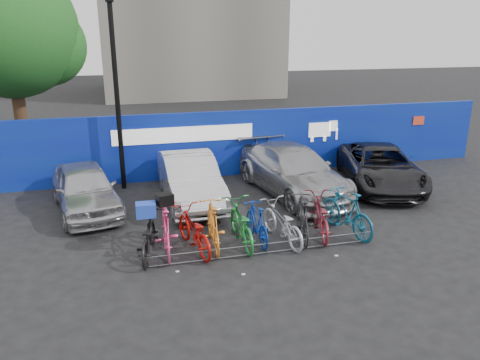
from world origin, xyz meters
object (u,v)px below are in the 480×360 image
object	(u,v)px
bike_2	(193,231)
bike_9	(347,212)
car_3	(380,167)
bike_6	(282,223)
car_1	(190,179)
bike_5	(257,223)
bike_8	(320,215)
car_2	(293,171)
tree	(15,33)
lamppost	(117,92)
bike_3	(213,225)
bike_rack	(267,248)
car_0	(85,188)
bike_4	(241,224)
bike_1	(166,228)
bike_7	(302,218)
bike_0	(148,236)

from	to	relation	value
bike_2	bike_9	world-z (taller)	bike_9
car_3	bike_6	size ratio (longest dim) A/B	2.51
car_1	bike_5	world-z (taller)	car_1
car_3	bike_8	world-z (taller)	car_3
car_1	car_2	distance (m)	3.41
tree	lamppost	world-z (taller)	tree
bike_8	bike_9	distance (m)	0.71
lamppost	bike_2	bearing A→B (deg)	-73.98
bike_2	bike_3	size ratio (longest dim) A/B	1.03
bike_6	bike_rack	bearing A→B (deg)	35.15
car_3	bike_5	bearing A→B (deg)	-132.40
bike_3	car_0	bearing A→B (deg)	-43.02
bike_9	car_3	bearing A→B (deg)	-144.58
car_0	car_1	world-z (taller)	car_1
car_2	bike_6	world-z (taller)	car_2
car_2	bike_5	xyz separation A→B (m)	(-2.24, -3.33, -0.26)
car_3	bike_4	distance (m)	6.68
bike_4	bike_6	world-z (taller)	bike_4
lamppost	bike_3	distance (m)	6.25
bike_1	bike_3	distance (m)	1.15
bike_1	bike_7	size ratio (longest dim) A/B	1.07
bike_4	car_1	bearing A→B (deg)	-77.54
tree	bike_8	size ratio (longest dim) A/B	3.80
car_0	bike_2	bearing A→B (deg)	-63.75
bike_rack	bike_7	world-z (taller)	bike_7
car_1	lamppost	bearing A→B (deg)	135.71
bike_8	bike_0	bearing A→B (deg)	15.47
bike_1	tree	bearing A→B (deg)	-62.97
car_2	bike_9	world-z (taller)	car_2
bike_1	bike_2	bearing A→B (deg)	172.91
bike_1	bike_6	distance (m)	2.90
lamppost	bike_2	distance (m)	6.20
bike_4	bike_3	bearing A→B (deg)	0.89
car_2	bike_6	xyz separation A→B (m)	(-1.63, -3.50, -0.25)
bike_3	bike_4	distance (m)	0.71
bike_3	bike_7	world-z (taller)	bike_3
tree	bike_6	xyz separation A→B (m)	(7.35, -10.06, -4.55)
tree	bike_7	size ratio (longest dim) A/B	4.09
bike_rack	car_0	bearing A→B (deg)	136.42
bike_rack	bike_5	size ratio (longest dim) A/B	3.30
bike_0	bike_1	size ratio (longest dim) A/B	0.95
car_1	bike_7	bearing A→B (deg)	-56.64
bike_7	bike_2	bearing A→B (deg)	13.40
car_2	car_0	bearing A→B (deg)	171.20
bike_0	bike_5	xyz separation A→B (m)	(2.74, 0.11, -0.00)
bike_5	lamppost	bearing A→B (deg)	-60.62
car_3	bike_5	xyz separation A→B (m)	(-5.41, -3.24, -0.18)
bike_9	bike_0	bearing A→B (deg)	-13.34
car_1	car_3	size ratio (longest dim) A/B	0.91
bike_0	bike_4	xyz separation A→B (m)	(2.31, 0.10, 0.04)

